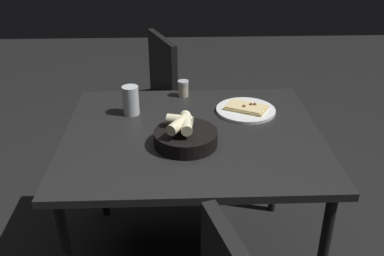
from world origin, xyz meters
name	(u,v)px	position (x,y,z in m)	size (l,w,h in m)	color
dining_table	(192,145)	(0.00, 0.00, 0.65)	(0.91, 1.06, 0.72)	black
pizza_plate	(246,110)	(0.19, -0.25, 0.73)	(0.27, 0.27, 0.04)	white
bread_basket	(185,136)	(-0.10, 0.03, 0.76)	(0.25, 0.25, 0.12)	black
beer_glass	(131,102)	(0.19, 0.26, 0.77)	(0.07, 0.07, 0.13)	silver
pepper_shaker	(183,89)	(0.38, 0.03, 0.75)	(0.05, 0.05, 0.08)	#BFB299
chair_near	(145,97)	(0.89, 0.26, 0.50)	(0.57, 0.57, 0.86)	black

